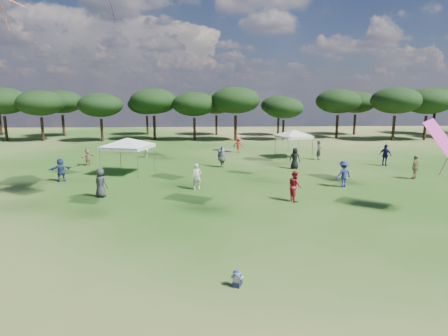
{
  "coord_description": "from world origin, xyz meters",
  "views": [
    {
      "loc": [
        -1.26,
        -8.94,
        6.01
      ],
      "look_at": [
        -0.45,
        6.0,
        3.2
      ],
      "focal_mm": 30.0,
      "sensor_mm": 36.0,
      "label": 1
    }
  ],
  "objects": [
    {
      "name": "ground",
      "position": [
        0.0,
        0.0,
        0.0
      ],
      "size": [
        140.0,
        140.0,
        0.0
      ],
      "primitive_type": "plane",
      "color": "#2B5118",
      "rests_on": "ground"
    },
    {
      "name": "tree_line",
      "position": [
        2.39,
        47.41,
        5.42
      ],
      "size": [
        108.78,
        17.63,
        7.77
      ],
      "color": "black",
      "rests_on": "ground"
    },
    {
      "name": "tent_left",
      "position": [
        -7.3,
        20.91,
        2.78
      ],
      "size": [
        6.43,
        6.43,
        3.2
      ],
      "rotation": [
        0.0,
        0.0,
        -0.29
      ],
      "color": "gray",
      "rests_on": "ground"
    },
    {
      "name": "tent_right",
      "position": [
        7.86,
        28.48,
        2.72
      ],
      "size": [
        5.69,
        5.69,
        3.15
      ],
      "rotation": [
        0.0,
        0.0,
        0.28
      ],
      "color": "gray",
      "rests_on": "ground"
    },
    {
      "name": "toddler",
      "position": [
        -0.24,
        2.23,
        0.26
      ],
      "size": [
        0.43,
        0.47,
        0.58
      ],
      "rotation": [
        0.0,
        0.0,
        -0.37
      ],
      "color": "black",
      "rests_on": "ground"
    },
    {
      "name": "festival_crowd",
      "position": [
        1.27,
        21.3,
        0.89
      ],
      "size": [
        28.04,
        20.89,
        1.93
      ],
      "color": "beige",
      "rests_on": "ground"
    }
  ]
}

